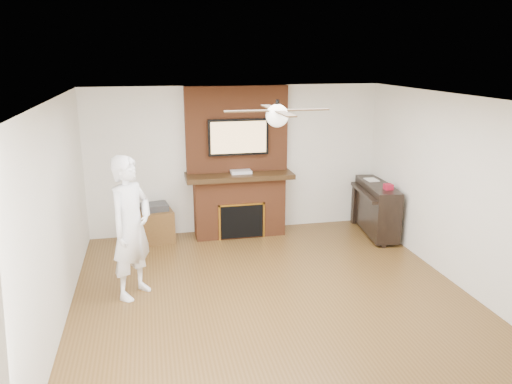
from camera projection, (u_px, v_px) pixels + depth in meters
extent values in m
cube|color=#533718|center=(275.00, 307.00, 6.29)|extent=(5.36, 5.86, 0.18)
cube|color=white|center=(277.00, 91.00, 5.57)|extent=(5.36, 5.86, 0.18)
cube|color=silver|center=(235.00, 159.00, 8.60)|extent=(5.36, 0.18, 2.50)
cube|color=silver|center=(385.00, 331.00, 3.25)|extent=(5.36, 0.18, 2.50)
cube|color=silver|center=(45.00, 221.00, 5.40)|extent=(0.18, 5.86, 2.50)
cube|color=silver|center=(470.00, 194.00, 6.46)|extent=(0.18, 5.86, 2.50)
cube|color=brown|center=(239.00, 206.00, 8.48)|extent=(1.50, 0.50, 1.00)
cube|color=black|center=(239.00, 175.00, 8.31)|extent=(1.78, 0.64, 0.08)
cube|color=brown|center=(237.00, 129.00, 8.28)|extent=(1.70, 0.20, 1.42)
cube|color=black|center=(242.00, 221.00, 8.30)|extent=(0.70, 0.06, 0.55)
cube|color=#BF8C2D|center=(242.00, 205.00, 8.21)|extent=(0.78, 0.02, 0.03)
cube|color=#BF8C2D|center=(220.00, 223.00, 8.21)|extent=(0.03, 0.02, 0.61)
cube|color=#BF8C2D|center=(264.00, 220.00, 8.37)|extent=(0.03, 0.02, 0.61)
cube|color=black|center=(238.00, 137.00, 8.17)|extent=(1.00, 0.07, 0.60)
cube|color=tan|center=(239.00, 137.00, 8.14)|extent=(0.92, 0.01, 0.52)
cylinder|color=black|center=(277.00, 106.00, 5.61)|extent=(0.04, 0.04, 0.14)
sphere|color=white|center=(277.00, 116.00, 5.64)|extent=(0.26, 0.26, 0.26)
cube|color=black|center=(305.00, 110.00, 5.69)|extent=(0.55, 0.11, 0.01)
cube|color=black|center=(270.00, 107.00, 5.94)|extent=(0.11, 0.55, 0.01)
cube|color=black|center=(249.00, 111.00, 5.56)|extent=(0.55, 0.11, 0.01)
cube|color=black|center=(285.00, 114.00, 5.32)|extent=(0.11, 0.55, 0.01)
imported|color=white|center=(131.00, 227.00, 6.20)|extent=(0.76, 0.80, 1.82)
cube|color=#543618|center=(155.00, 225.00, 8.24)|extent=(0.63, 0.63, 0.53)
cube|color=#313133|center=(154.00, 207.00, 8.16)|extent=(0.47, 0.40, 0.11)
cube|color=black|center=(377.00, 208.00, 8.49)|extent=(0.57, 1.40, 0.84)
cube|color=black|center=(384.00, 226.00, 7.92)|extent=(0.06, 0.10, 0.73)
cube|color=black|center=(354.00, 204.00, 9.06)|extent=(0.06, 0.10, 0.73)
cube|color=black|center=(365.00, 192.00, 8.37)|extent=(0.31, 1.26, 0.05)
cube|color=silver|center=(371.00, 180.00, 8.62)|extent=(0.19, 0.26, 0.01)
cube|color=maroon|center=(388.00, 187.00, 8.02)|extent=(0.13, 0.13, 0.09)
cube|color=silver|center=(241.00, 172.00, 8.28)|extent=(0.35, 0.21, 0.05)
cylinder|color=#B84515|center=(227.00, 235.00, 8.36)|extent=(0.07, 0.07, 0.13)
cylinder|color=#558234|center=(236.00, 234.00, 8.45)|extent=(0.07, 0.07, 0.09)
cylinder|color=#F9E4C6|center=(243.00, 234.00, 8.41)|extent=(0.08, 0.08, 0.12)
cylinder|color=#3762A6|center=(248.00, 233.00, 8.53)|extent=(0.06, 0.06, 0.09)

